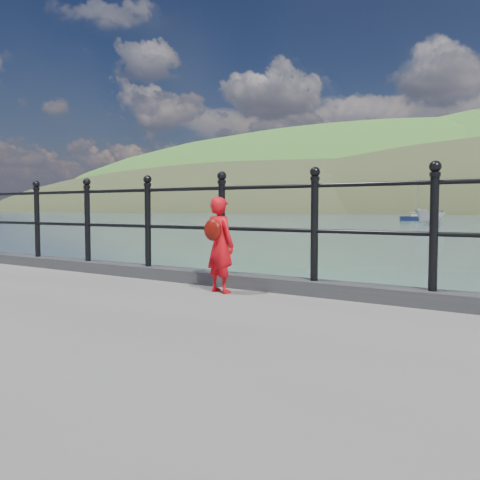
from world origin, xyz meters
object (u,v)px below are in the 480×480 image
Objects in this scene: child at (220,244)px; launch_white at (430,217)px; sailboat_left at (417,219)px; railing at (183,215)px.

launch_white is (-11.10, 55.50, -0.58)m from child.
child reaches higher than launch_white.
railing is at bearing -101.50° from sailboat_left.
sailboat_left is (-18.08, 76.47, -1.19)m from child.
launch_white is (-10.21, 55.06, -0.87)m from railing.
child is at bearing -100.93° from sailboat_left.
launch_white is at bearing 100.51° from railing.
child is at bearing -26.30° from railing.
railing reaches higher than child.
railing is 77.96m from sailboat_left.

